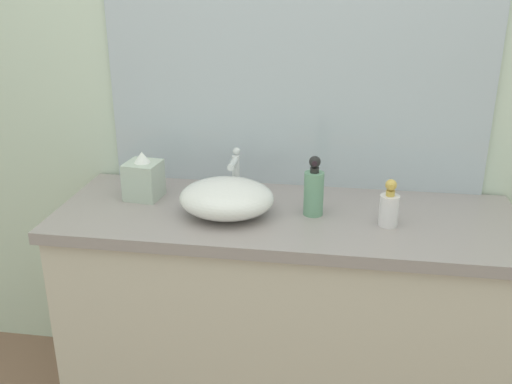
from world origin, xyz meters
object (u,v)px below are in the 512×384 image
lotion_bottle (314,190)px  soap_dispenser (389,207)px  sink_basin (227,198)px  tissue_box (143,178)px

lotion_bottle → soap_dispenser: bearing=-11.7°
lotion_bottle → sink_basin: bearing=-170.6°
sink_basin → tissue_box: size_ratio=1.83×
soap_dispenser → lotion_bottle: bearing=168.3°
lotion_bottle → tissue_box: (-0.62, 0.06, -0.01)m
sink_basin → lotion_bottle: size_ratio=1.54×
lotion_bottle → tissue_box: bearing=174.5°
sink_basin → tissue_box: 0.35m
tissue_box → lotion_bottle: bearing=-5.5°
soap_dispenser → tissue_box: (-0.87, 0.11, 0.01)m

